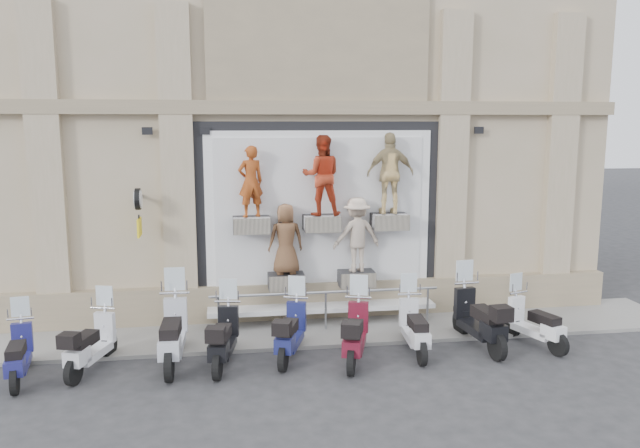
{
  "coord_description": "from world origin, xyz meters",
  "views": [
    {
      "loc": [
        -2.1,
        -10.88,
        4.56
      ],
      "look_at": [
        -0.14,
        1.9,
        2.42
      ],
      "focal_mm": 35.0,
      "sensor_mm": 36.0,
      "label": 1
    }
  ],
  "objects_px": {
    "scooter_i": "(535,313)",
    "scooter_d": "(223,327)",
    "scooter_h": "(479,307)",
    "scooter_e": "(291,321)",
    "scooter_b": "(91,333)",
    "clock_sign_bracket": "(138,206)",
    "guard_rail": "(326,312)",
    "scooter_f": "(355,322)",
    "scooter_g": "(415,317)",
    "scooter_c": "(172,321)",
    "scooter_a": "(18,343)"
  },
  "relations": [
    {
      "from": "guard_rail",
      "to": "clock_sign_bracket",
      "type": "bearing_deg",
      "value": 173.16
    },
    {
      "from": "clock_sign_bracket",
      "to": "scooter_a",
      "type": "bearing_deg",
      "value": -130.94
    },
    {
      "from": "scooter_c",
      "to": "scooter_e",
      "type": "xyz_separation_m",
      "value": [
        2.23,
        -0.0,
        -0.12
      ]
    },
    {
      "from": "scooter_a",
      "to": "scooter_c",
      "type": "bearing_deg",
      "value": -2.12
    },
    {
      "from": "scooter_d",
      "to": "scooter_h",
      "type": "height_order",
      "value": "scooter_h"
    },
    {
      "from": "scooter_i",
      "to": "scooter_d",
      "type": "bearing_deg",
      "value": 162.46
    },
    {
      "from": "scooter_c",
      "to": "scooter_g",
      "type": "height_order",
      "value": "scooter_c"
    },
    {
      "from": "scooter_b",
      "to": "scooter_i",
      "type": "relative_size",
      "value": 1.04
    },
    {
      "from": "scooter_a",
      "to": "scooter_i",
      "type": "distance_m",
      "value": 9.86
    },
    {
      "from": "scooter_h",
      "to": "scooter_e",
      "type": "bearing_deg",
      "value": 174.47
    },
    {
      "from": "scooter_b",
      "to": "scooter_i",
      "type": "bearing_deg",
      "value": 16.73
    },
    {
      "from": "scooter_h",
      "to": "scooter_i",
      "type": "bearing_deg",
      "value": -11.39
    },
    {
      "from": "guard_rail",
      "to": "scooter_f",
      "type": "height_order",
      "value": "scooter_f"
    },
    {
      "from": "scooter_a",
      "to": "scooter_e",
      "type": "height_order",
      "value": "scooter_e"
    },
    {
      "from": "guard_rail",
      "to": "scooter_d",
      "type": "xyz_separation_m",
      "value": [
        -2.19,
        -1.55,
        0.3
      ]
    },
    {
      "from": "scooter_a",
      "to": "scooter_b",
      "type": "distance_m",
      "value": 1.21
    },
    {
      "from": "scooter_b",
      "to": "scooter_h",
      "type": "bearing_deg",
      "value": 17.56
    },
    {
      "from": "scooter_a",
      "to": "scooter_c",
      "type": "distance_m",
      "value": 2.67
    },
    {
      "from": "clock_sign_bracket",
      "to": "scooter_i",
      "type": "height_order",
      "value": "clock_sign_bracket"
    },
    {
      "from": "guard_rail",
      "to": "scooter_g",
      "type": "bearing_deg",
      "value": -43.43
    },
    {
      "from": "clock_sign_bracket",
      "to": "scooter_e",
      "type": "bearing_deg",
      "value": -31.66
    },
    {
      "from": "guard_rail",
      "to": "scooter_i",
      "type": "height_order",
      "value": "scooter_i"
    },
    {
      "from": "scooter_c",
      "to": "scooter_i",
      "type": "xyz_separation_m",
      "value": [
        7.22,
        -0.1,
        -0.16
      ]
    },
    {
      "from": "scooter_c",
      "to": "scooter_h",
      "type": "relative_size",
      "value": 1.03
    },
    {
      "from": "scooter_d",
      "to": "scooter_i",
      "type": "distance_m",
      "value": 6.28
    },
    {
      "from": "scooter_h",
      "to": "scooter_f",
      "type": "bearing_deg",
      "value": -177.93
    },
    {
      "from": "scooter_i",
      "to": "scooter_e",
      "type": "bearing_deg",
      "value": 160.63
    },
    {
      "from": "clock_sign_bracket",
      "to": "scooter_i",
      "type": "bearing_deg",
      "value": -13.66
    },
    {
      "from": "scooter_c",
      "to": "scooter_d",
      "type": "height_order",
      "value": "scooter_c"
    },
    {
      "from": "scooter_f",
      "to": "scooter_h",
      "type": "xyz_separation_m",
      "value": [
        2.63,
        0.36,
        0.06
      ]
    },
    {
      "from": "scooter_d",
      "to": "scooter_g",
      "type": "distance_m",
      "value": 3.74
    },
    {
      "from": "scooter_a",
      "to": "scooter_h",
      "type": "height_order",
      "value": "scooter_h"
    },
    {
      "from": "clock_sign_bracket",
      "to": "scooter_f",
      "type": "bearing_deg",
      "value": -27.57
    },
    {
      "from": "clock_sign_bracket",
      "to": "scooter_h",
      "type": "xyz_separation_m",
      "value": [
        6.82,
        -1.83,
        -1.97
      ]
    },
    {
      "from": "clock_sign_bracket",
      "to": "scooter_d",
      "type": "height_order",
      "value": "clock_sign_bracket"
    },
    {
      "from": "scooter_g",
      "to": "scooter_i",
      "type": "height_order",
      "value": "scooter_g"
    },
    {
      "from": "guard_rail",
      "to": "scooter_a",
      "type": "height_order",
      "value": "scooter_a"
    },
    {
      "from": "scooter_d",
      "to": "scooter_b",
      "type": "bearing_deg",
      "value": -172.78
    },
    {
      "from": "scooter_e",
      "to": "scooter_g",
      "type": "height_order",
      "value": "scooter_e"
    },
    {
      "from": "scooter_a",
      "to": "scooter_h",
      "type": "relative_size",
      "value": 0.83
    },
    {
      "from": "scooter_b",
      "to": "scooter_g",
      "type": "height_order",
      "value": "scooter_g"
    },
    {
      "from": "clock_sign_bracket",
      "to": "scooter_h",
      "type": "distance_m",
      "value": 7.33
    },
    {
      "from": "scooter_g",
      "to": "scooter_h",
      "type": "relative_size",
      "value": 0.88
    },
    {
      "from": "scooter_a",
      "to": "scooter_e",
      "type": "xyz_separation_m",
      "value": [
        4.87,
        0.33,
        0.05
      ]
    },
    {
      "from": "guard_rail",
      "to": "scooter_e",
      "type": "xyz_separation_m",
      "value": [
        -0.91,
        -1.38,
        0.28
      ]
    },
    {
      "from": "scooter_f",
      "to": "scooter_h",
      "type": "relative_size",
      "value": 0.93
    },
    {
      "from": "scooter_e",
      "to": "scooter_h",
      "type": "height_order",
      "value": "scooter_h"
    },
    {
      "from": "scooter_b",
      "to": "scooter_h",
      "type": "relative_size",
      "value": 0.87
    },
    {
      "from": "scooter_b",
      "to": "scooter_e",
      "type": "height_order",
      "value": "scooter_e"
    },
    {
      "from": "scooter_d",
      "to": "scooter_i",
      "type": "relative_size",
      "value": 1.08
    }
  ]
}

